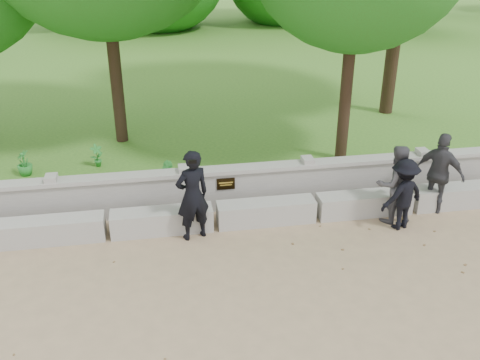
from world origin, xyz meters
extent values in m
plane|color=#9F8661|center=(0.00, 0.00, 0.00)|extent=(80.00, 80.00, 0.00)
cube|color=#3B6A23|center=(0.00, 14.00, 0.12)|extent=(40.00, 22.00, 0.25)
cube|color=#ACAAA3|center=(-3.00, 1.90, 0.23)|extent=(1.90, 0.45, 0.45)
cube|color=#ACAAA3|center=(-1.00, 1.90, 0.23)|extent=(1.90, 0.45, 0.45)
cube|color=#ACAAA3|center=(1.00, 1.90, 0.23)|extent=(1.90, 0.45, 0.45)
cube|color=#ACAAA3|center=(3.00, 1.90, 0.23)|extent=(1.90, 0.45, 0.45)
cube|color=#ACAAA3|center=(5.00, 1.90, 0.23)|extent=(1.90, 0.45, 0.45)
cube|color=#A29F99|center=(0.00, 2.60, 0.41)|extent=(12.50, 0.25, 0.82)
cube|color=#ACAAA3|center=(0.00, 2.60, 0.86)|extent=(12.50, 0.35, 0.08)
cube|color=black|center=(0.30, 2.46, 0.62)|extent=(0.36, 0.02, 0.24)
imported|color=black|center=(-0.43, 1.59, 0.87)|extent=(0.74, 0.60, 1.74)
cube|color=black|center=(-0.43, 1.25, 1.68)|extent=(0.14, 0.07, 0.07)
imported|color=#45454B|center=(3.42, 1.56, 0.79)|extent=(0.80, 0.65, 1.57)
imported|color=black|center=(3.47, 1.29, 0.70)|extent=(1.03, 0.78, 1.40)
imported|color=#38393D|center=(4.46, 1.79, 0.83)|extent=(0.93, 1.00, 1.66)
cylinder|color=#382619|center=(-1.83, 6.19, 2.45)|extent=(0.30, 0.30, 4.41)
cylinder|color=#382619|center=(3.27, 4.10, 2.22)|extent=(0.27, 0.27, 3.94)
cylinder|color=#382619|center=(5.76, 7.20, 3.05)|extent=(0.38, 0.38, 5.59)
imported|color=#2D8531|center=(-2.34, 4.61, 0.52)|extent=(0.34, 0.31, 0.54)
imported|color=#2D8531|center=(-0.82, 3.30, 0.53)|extent=(0.33, 0.37, 0.56)
imported|color=#2D8531|center=(-3.88, 4.42, 0.54)|extent=(0.38, 0.40, 0.58)
camera|label=1|loc=(-1.04, -6.93, 5.26)|focal=40.00mm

